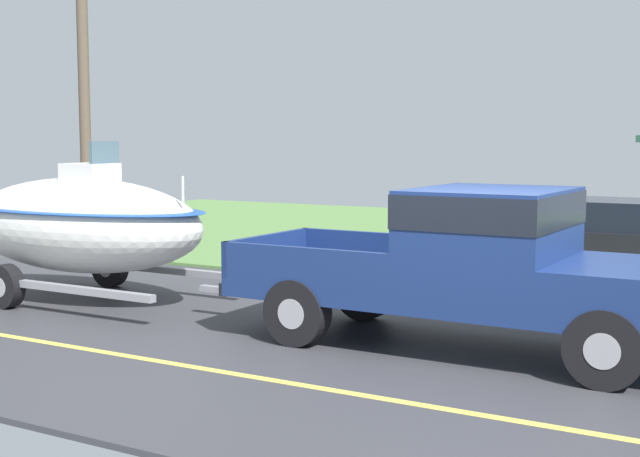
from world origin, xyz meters
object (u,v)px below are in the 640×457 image
at_px(pickup_truck_towing, 487,262).
at_px(utility_pole, 84,78).
at_px(boat_on_trailer, 80,224).
at_px(parked_sedan_near, 628,241).

relative_size(pickup_truck_towing, utility_pole, 0.79).
height_order(boat_on_trailer, utility_pole, utility_pole).
distance_m(pickup_truck_towing, utility_pole, 11.82).
xyz_separation_m(boat_on_trailer, parked_sedan_near, (6.80, 6.16, -0.48)).
height_order(boat_on_trailer, parked_sedan_near, boat_on_trailer).
bearing_deg(pickup_truck_towing, boat_on_trailer, -180.00).
bearing_deg(boat_on_trailer, utility_pole, 134.24).
xyz_separation_m(pickup_truck_towing, boat_on_trailer, (-6.44, -0.00, 0.11)).
relative_size(parked_sedan_near, utility_pole, 0.66).
distance_m(pickup_truck_towing, parked_sedan_near, 6.18).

